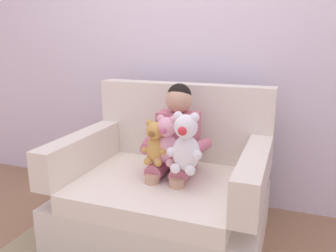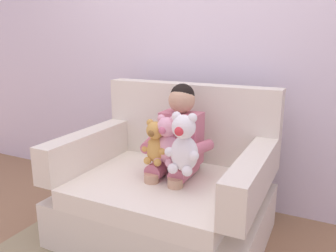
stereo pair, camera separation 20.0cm
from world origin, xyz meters
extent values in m
plane|color=#936D4C|center=(0.00, 0.00, 0.00)|extent=(8.00, 8.00, 0.00)
cube|color=silver|center=(0.00, 0.71, 1.30)|extent=(6.00, 0.10, 2.60)
cube|color=silver|center=(0.00, 0.00, 0.15)|extent=(1.27, 0.95, 0.31)
cube|color=white|center=(0.00, -0.07, 0.37)|extent=(0.99, 0.81, 0.12)
cube|color=silver|center=(0.00, 0.41, 0.70)|extent=(1.27, 0.14, 0.55)
cube|color=silver|center=(-0.56, -0.07, 0.55)|extent=(0.14, 0.81, 0.24)
cube|color=silver|center=(0.56, -0.07, 0.55)|extent=(0.14, 0.81, 0.24)
cube|color=#C66B7F|center=(0.05, 0.15, 0.65)|extent=(0.26, 0.16, 0.34)
sphere|color=tan|center=(0.05, 0.15, 0.90)|extent=(0.17, 0.17, 0.17)
sphere|color=black|center=(0.05, 0.16, 0.93)|extent=(0.16, 0.16, 0.16)
cylinder|color=#C66B7F|center=(-0.03, 0.02, 0.48)|extent=(0.11, 0.26, 0.11)
cylinder|color=tan|center=(-0.03, -0.11, 0.33)|extent=(0.09, 0.09, 0.30)
cylinder|color=#C66B7F|center=(0.13, 0.02, 0.48)|extent=(0.11, 0.26, 0.11)
cylinder|color=tan|center=(0.13, -0.11, 0.33)|extent=(0.09, 0.09, 0.30)
cylinder|color=#C66B7F|center=(-0.11, 0.03, 0.63)|extent=(0.13, 0.27, 0.07)
cylinder|color=#C66B7F|center=(0.21, 0.03, 0.63)|extent=(0.13, 0.27, 0.07)
ellipsoid|color=white|center=(0.18, -0.11, 0.64)|extent=(0.16, 0.14, 0.21)
sphere|color=white|center=(0.18, -0.12, 0.80)|extent=(0.14, 0.14, 0.14)
sphere|color=#DB333D|center=(0.18, -0.18, 0.79)|extent=(0.05, 0.05, 0.05)
sphere|color=white|center=(0.14, -0.11, 0.86)|extent=(0.05, 0.05, 0.05)
sphere|color=white|center=(0.11, -0.15, 0.65)|extent=(0.05, 0.05, 0.05)
sphere|color=white|center=(0.14, -0.17, 0.56)|extent=(0.06, 0.06, 0.06)
sphere|color=white|center=(0.23, -0.11, 0.86)|extent=(0.05, 0.05, 0.05)
sphere|color=white|center=(0.26, -0.15, 0.65)|extent=(0.05, 0.05, 0.05)
sphere|color=white|center=(0.23, -0.17, 0.56)|extent=(0.06, 0.06, 0.06)
ellipsoid|color=#EAA8BC|center=(0.04, -0.03, 0.63)|extent=(0.14, 0.12, 0.18)
sphere|color=#EAA8BC|center=(0.04, -0.05, 0.77)|extent=(0.12, 0.12, 0.12)
sphere|color=#CC6684|center=(0.04, -0.10, 0.76)|extent=(0.05, 0.05, 0.05)
sphere|color=#EAA8BC|center=(0.00, -0.04, 0.82)|extent=(0.05, 0.05, 0.05)
sphere|color=#EAA8BC|center=(-0.03, -0.07, 0.64)|extent=(0.05, 0.05, 0.05)
sphere|color=#EAA8BC|center=(0.00, -0.09, 0.56)|extent=(0.05, 0.05, 0.05)
sphere|color=#EAA8BC|center=(0.08, -0.04, 0.82)|extent=(0.05, 0.05, 0.05)
sphere|color=#EAA8BC|center=(0.11, -0.07, 0.64)|extent=(0.05, 0.05, 0.05)
sphere|color=#EAA8BC|center=(0.08, -0.09, 0.56)|extent=(0.05, 0.05, 0.05)
ellipsoid|color=gold|center=(-0.03, -0.06, 0.62)|extent=(0.13, 0.11, 0.17)
sphere|color=gold|center=(-0.03, -0.07, 0.75)|extent=(0.11, 0.11, 0.11)
sphere|color=brown|center=(-0.03, -0.12, 0.74)|extent=(0.04, 0.04, 0.04)
sphere|color=gold|center=(-0.06, -0.06, 0.79)|extent=(0.04, 0.04, 0.04)
sphere|color=gold|center=(-0.09, -0.09, 0.63)|extent=(0.04, 0.04, 0.04)
sphere|color=gold|center=(-0.06, -0.11, 0.56)|extent=(0.05, 0.05, 0.05)
sphere|color=gold|center=(0.01, -0.06, 0.79)|extent=(0.04, 0.04, 0.04)
sphere|color=gold|center=(0.03, -0.09, 0.63)|extent=(0.04, 0.04, 0.04)
sphere|color=gold|center=(0.01, -0.11, 0.56)|extent=(0.05, 0.05, 0.05)
camera|label=1|loc=(0.73, -1.87, 1.28)|focal=36.11mm
camera|label=2|loc=(0.91, -1.79, 1.28)|focal=36.11mm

